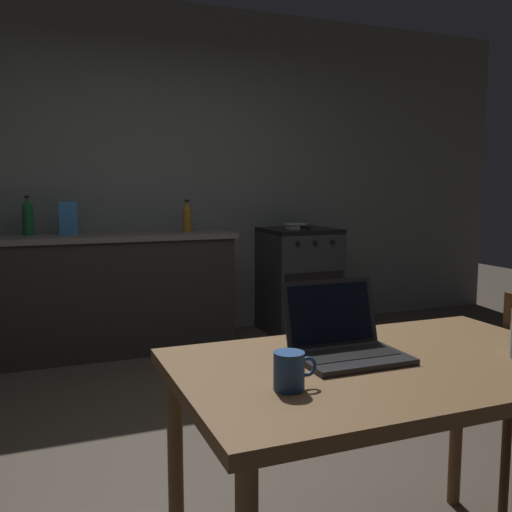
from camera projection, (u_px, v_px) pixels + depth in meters
ground_plane at (271, 464)px, 2.57m from camera, size 12.00×12.00×0.00m
back_wall at (190, 173)px, 4.82m from camera, size 6.40×0.10×2.79m
kitchen_counter at (93, 294)px, 4.29m from camera, size 2.16×0.64×0.92m
stove_oven at (299, 280)px, 4.93m from camera, size 0.60×0.62×0.92m
dining_table at (386, 386)px, 1.67m from camera, size 1.26×0.77×0.75m
laptop at (345, 342)px, 1.70m from camera, size 0.32×0.28×0.22m
bottle at (187, 217)px, 4.44m from camera, size 0.08×0.08×0.26m
frying_pan at (297, 226)px, 4.83m from camera, size 0.22×0.39×0.05m
coffee_mug at (290, 371)px, 1.42m from camera, size 0.12×0.08×0.10m
cereal_box at (68, 218)px, 4.18m from camera, size 0.13×0.05×0.25m
bottle_b at (28, 217)px, 4.13m from camera, size 0.08×0.08×0.29m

